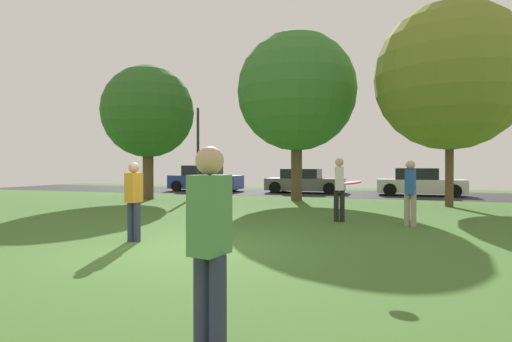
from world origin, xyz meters
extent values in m
plane|color=#3D6628|center=(0.00, 0.00, 0.00)|extent=(44.00, 44.00, 0.00)
cube|color=#28282B|center=(0.00, 16.00, 0.00)|extent=(44.00, 6.40, 0.01)
cylinder|color=brown|center=(5.71, 10.10, 1.66)|extent=(0.30, 0.30, 3.32)
sphere|color=olive|center=(5.71, 10.10, 4.89)|extent=(5.52, 5.52, 5.52)
cylinder|color=brown|center=(-6.90, 9.30, 1.22)|extent=(0.48, 0.48, 2.45)
sphere|color=#2D6023|center=(-6.90, 9.30, 4.01)|extent=(4.17, 4.17, 4.17)
cylinder|color=brown|center=(-0.36, 10.98, 1.58)|extent=(0.49, 0.49, 3.16)
sphere|color=#38702D|center=(-0.36, 10.98, 4.84)|extent=(5.27, 5.27, 5.27)
cylinder|color=#2D334C|center=(2.34, -3.82, 0.42)|extent=(0.14, 0.14, 0.85)
cylinder|color=#2D334C|center=(2.50, -3.85, 0.42)|extent=(0.14, 0.14, 0.85)
cube|color=#51894C|center=(2.42, -3.84, 1.17)|extent=(0.28, 0.36, 0.64)
sphere|color=tan|center=(2.42, -3.84, 1.60)|extent=(0.23, 0.23, 0.23)
cylinder|color=gray|center=(4.25, 4.33, 0.42)|extent=(0.14, 0.14, 0.83)
cylinder|color=gray|center=(4.09, 4.36, 0.42)|extent=(0.14, 0.14, 0.83)
cube|color=#23519E|center=(4.17, 4.35, 1.14)|extent=(0.28, 0.36, 0.62)
sphere|color=tan|center=(4.17, 4.35, 1.57)|extent=(0.23, 0.23, 0.23)
cylinder|color=black|center=(2.26, 4.64, 0.44)|extent=(0.14, 0.14, 0.87)
cylinder|color=black|center=(2.41, 4.68, 0.44)|extent=(0.14, 0.14, 0.87)
cube|color=silver|center=(2.34, 4.66, 1.20)|extent=(0.28, 0.36, 0.65)
sphere|color=tan|center=(2.34, 4.66, 1.64)|extent=(0.24, 0.24, 0.24)
cylinder|color=#2D334C|center=(-1.33, 0.31, 0.40)|extent=(0.14, 0.14, 0.80)
cylinder|color=#2D334C|center=(-1.17, 0.30, 0.40)|extent=(0.14, 0.14, 0.80)
cube|color=orange|center=(-1.25, 0.30, 1.10)|extent=(0.24, 0.34, 0.60)
sphere|color=tan|center=(-1.25, 0.30, 1.52)|extent=(0.22, 0.22, 0.22)
cylinder|color=#EA2D6B|center=(3.18, -0.27, 1.29)|extent=(0.35, 0.35, 0.06)
cube|color=#233893|center=(-7.08, 15.66, 0.55)|extent=(4.31, 1.73, 0.80)
cube|color=black|center=(-7.30, 15.66, 1.25)|extent=(2.07, 1.53, 0.60)
cylinder|color=black|center=(-5.57, 16.52, 0.32)|extent=(0.64, 0.22, 0.64)
cylinder|color=black|center=(-5.57, 14.79, 0.32)|extent=(0.64, 0.22, 0.64)
cylinder|color=black|center=(-8.59, 16.52, 0.32)|extent=(0.64, 0.22, 0.64)
cylinder|color=black|center=(-8.59, 14.79, 0.32)|extent=(0.64, 0.22, 0.64)
cube|color=slate|center=(-1.04, 15.98, 0.49)|extent=(4.29, 1.89, 0.68)
cube|color=black|center=(-1.25, 15.98, 1.09)|extent=(2.06, 1.66, 0.53)
cylinder|color=black|center=(0.46, 16.92, 0.32)|extent=(0.64, 0.22, 0.64)
cylinder|color=black|center=(0.46, 15.04, 0.32)|extent=(0.64, 0.22, 0.64)
cylinder|color=black|center=(-2.54, 16.92, 0.32)|extent=(0.64, 0.22, 0.64)
cylinder|color=black|center=(-2.54, 15.04, 0.32)|extent=(0.64, 0.22, 0.64)
cube|color=white|center=(5.01, 15.81, 0.49)|extent=(4.22, 1.75, 0.68)
cube|color=black|center=(4.80, 15.81, 1.12)|extent=(2.03, 1.54, 0.57)
cylinder|color=black|center=(6.48, 16.69, 0.32)|extent=(0.64, 0.22, 0.64)
cylinder|color=black|center=(6.48, 14.94, 0.32)|extent=(0.64, 0.22, 0.64)
cylinder|color=black|center=(3.53, 16.69, 0.32)|extent=(0.64, 0.22, 0.64)
cylinder|color=black|center=(3.53, 14.94, 0.32)|extent=(0.64, 0.22, 0.64)
cylinder|color=#2D2D33|center=(-5.84, 12.20, 2.25)|extent=(0.14, 0.14, 4.50)
camera|label=1|loc=(3.83, -6.81, 1.56)|focal=28.80mm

